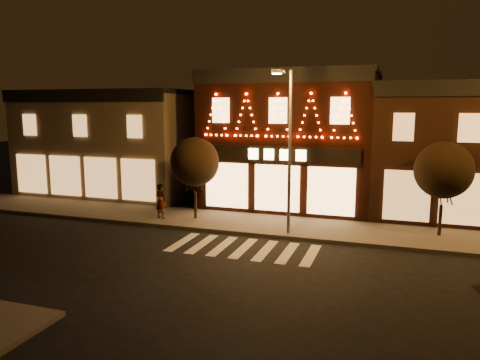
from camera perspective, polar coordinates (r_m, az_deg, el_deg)
The scene contains 9 objects.
ground at distance 16.99m, azimuth -3.90°, elevation -12.39°, with size 120.00×120.00×0.00m, color black.
sidewalk_far at distance 23.75m, azimuth 8.12°, elevation -5.94°, with size 44.00×4.00×0.15m, color #47423D.
building_left at distance 34.46m, azimuth -15.08°, elevation 4.60°, with size 12.20×8.28×7.30m.
building_pulp at distance 29.26m, azimuth 6.63°, elevation 5.08°, with size 10.20×8.34×8.30m.
building_right_a at distance 28.85m, azimuth 25.43°, elevation 3.39°, with size 9.20×8.28×7.50m.
streetlamp_mid at distance 21.52m, azimuth 5.99°, elevation 5.00°, with size 0.62×1.77×7.72m.
tree_left at distance 24.81m, azimuth -5.66°, elevation 2.24°, with size 2.65×2.65×4.43m.
tree_right at distance 23.36m, azimuth 24.04°, elevation 1.12°, with size 2.68×2.68×4.47m.
pedestrian at distance 25.38m, azimuth -9.85°, elevation -2.60°, with size 0.70×0.46×1.92m, color gray.
Camera 1 is at (6.14, -14.55, 6.25)m, focal length 34.24 mm.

